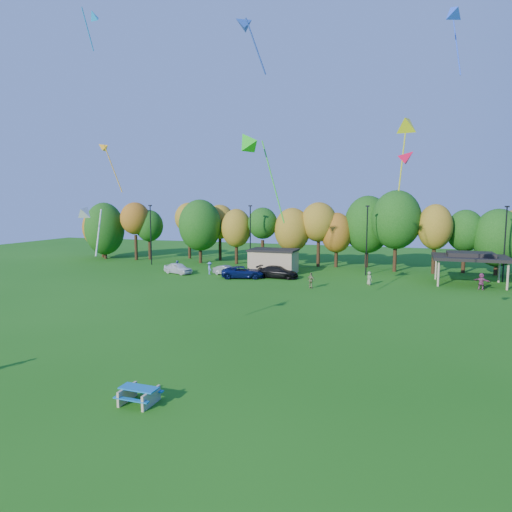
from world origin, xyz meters
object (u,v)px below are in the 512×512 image
(car_b, at_px, (226,270))
(car_d, at_px, (278,272))
(car_c, at_px, (243,272))
(picnic_table, at_px, (139,394))
(car_a, at_px, (178,268))

(car_b, bearing_deg, car_d, -71.83)
(car_c, height_order, car_d, car_d)
(picnic_table, relative_size, car_d, 0.36)
(car_a, bearing_deg, car_d, -67.45)
(picnic_table, xyz_separation_m, car_a, (-17.15, 35.95, 0.27))
(car_d, bearing_deg, car_c, 111.64)
(picnic_table, height_order, car_c, car_c)
(car_b, bearing_deg, car_a, 115.66)
(picnic_table, xyz_separation_m, car_b, (-10.53, 36.82, 0.16))
(car_b, distance_m, car_c, 3.18)
(picnic_table, height_order, car_b, car_b)
(car_c, bearing_deg, car_b, 44.80)
(car_d, bearing_deg, picnic_table, -172.27)
(car_a, distance_m, car_c, 9.46)
(car_a, relative_size, car_d, 0.82)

